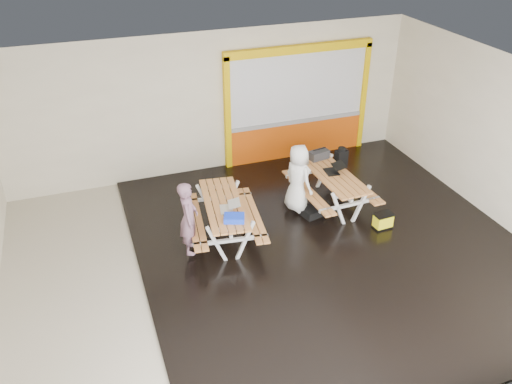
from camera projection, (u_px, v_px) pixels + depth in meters
name	position (u px, v px, depth m)	size (l,w,h in m)	color
room	(273.00, 180.00, 9.54)	(10.02, 8.02, 3.52)	#C0B6A2
deck	(329.00, 244.00, 10.77)	(7.50, 7.98, 0.05)	black
kiosk	(297.00, 106.00, 13.53)	(3.88, 0.16, 3.00)	#D04D0A
picnic_table_left	(224.00, 211.00, 10.68)	(1.69, 2.28, 0.85)	#CB8444
picnic_table_right	(332.00, 181.00, 11.76)	(1.54, 2.19, 0.85)	#CB8444
person_left	(189.00, 218.00, 10.05)	(0.55, 0.36, 1.50)	#7C576B
person_right	(298.00, 178.00, 11.39)	(0.75, 0.49, 1.53)	white
laptop_left	(229.00, 207.00, 10.35)	(0.45, 0.42, 0.17)	silver
laptop_right	(334.00, 169.00, 11.68)	(0.46, 0.41, 0.18)	black
blue_pouch	(234.00, 218.00, 10.01)	(0.38, 0.27, 0.11)	blue
toolbox	(319.00, 155.00, 12.21)	(0.49, 0.31, 0.26)	black
backpack	(341.00, 157.00, 12.50)	(0.31, 0.23, 0.47)	black
dark_case	(313.00, 212.00, 11.62)	(0.46, 0.35, 0.17)	black
fluke_bag	(383.00, 221.00, 11.16)	(0.41, 0.28, 0.34)	black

